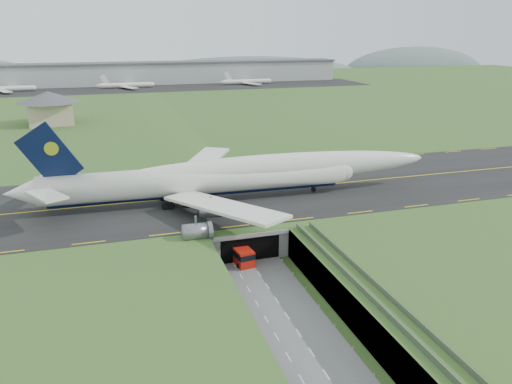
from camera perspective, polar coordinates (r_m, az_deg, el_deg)
name	(u,v)px	position (r m, az deg, el deg)	size (l,w,h in m)	color
ground	(262,280)	(93.03, 0.74, -9.99)	(900.00, 900.00, 0.00)	#325321
airfield_deck	(263,265)	(91.66, 0.75, -8.34)	(800.00, 800.00, 6.00)	gray
trench_road	(276,299)	(86.77, 2.28, -12.16)	(12.00, 75.00, 0.20)	slate
taxiway	(221,194)	(120.04, -4.02, -0.27)	(800.00, 44.00, 0.18)	black
tunnel_portal	(239,230)	(106.15, -1.99, -4.33)	(17.00, 22.30, 6.00)	gray
guideway	(370,296)	(79.16, 12.87, -11.48)	(3.00, 53.00, 7.05)	#A8A8A3
jumbo_jet	(230,176)	(115.10, -2.98, 1.80)	(98.29, 62.56, 20.70)	white
shuttle_tram	(240,253)	(98.96, -1.89, -7.01)	(4.25, 8.61, 3.35)	red
service_building	(49,105)	(226.84, -22.57, 9.18)	(27.85, 27.85, 13.65)	tan
cargo_terminal	(137,73)	(379.61, -13.45, 13.07)	(320.00, 67.00, 15.60)	#B2B2B2
distant_hills	(194,80)	(518.21, -7.09, 12.63)	(700.00, 91.00, 60.00)	slate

